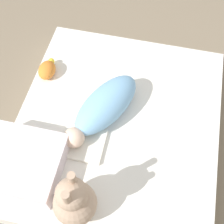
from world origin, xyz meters
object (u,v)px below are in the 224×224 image
at_px(pillow, 24,163).
at_px(turtle_plush, 47,70).
at_px(bunny_plush, 74,201).
at_px(swaddled_baby, 104,107).

height_order(pillow, turtle_plush, pillow).
relative_size(pillow, bunny_plush, 1.02).
height_order(swaddled_baby, turtle_plush, swaddled_baby).
distance_m(swaddled_baby, bunny_plush, 0.51).
bearing_deg(turtle_plush, swaddled_baby, -117.05).
bearing_deg(swaddled_baby, turtle_plush, -90.18).
relative_size(swaddled_baby, pillow, 1.43).
bearing_deg(pillow, swaddled_baby, -38.32).
xyz_separation_m(pillow, bunny_plush, (-0.13, -0.29, 0.07)).
relative_size(bunny_plush, turtle_plush, 2.23).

